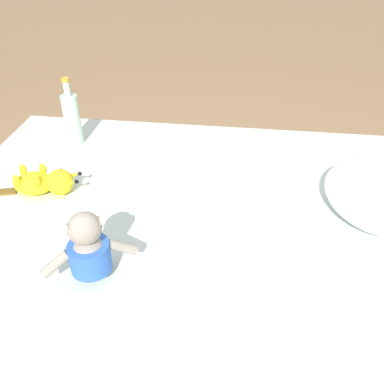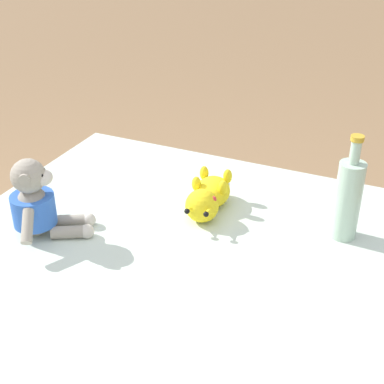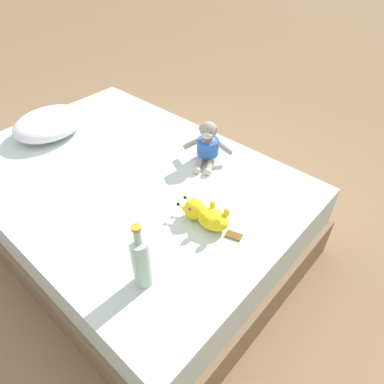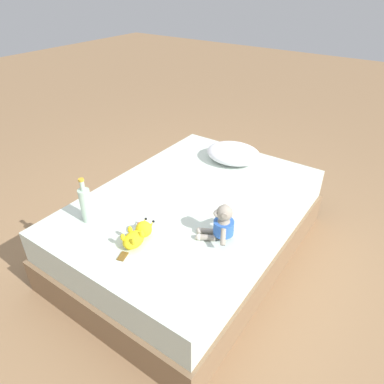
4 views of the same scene
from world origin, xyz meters
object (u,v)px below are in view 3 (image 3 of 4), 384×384
(bed, at_px, (131,206))
(plush_yellow_creature, at_px, (205,215))
(glass_bottle, at_px, (141,261))
(pillow, at_px, (49,123))
(plush_monkey, at_px, (208,145))

(bed, bearing_deg, plush_yellow_creature, -89.58)
(glass_bottle, bearing_deg, plush_yellow_creature, 4.29)
(bed, distance_m, plush_yellow_creature, 0.64)
(plush_yellow_creature, xyz_separation_m, glass_bottle, (-0.40, -0.03, 0.08))
(bed, relative_size, glass_bottle, 6.22)
(pillow, xyz_separation_m, plush_monkey, (0.44, -0.92, 0.03))
(plush_yellow_creature, bearing_deg, bed, 90.42)
(plush_monkey, height_order, plush_yellow_creature, plush_monkey)
(bed, xyz_separation_m, plush_yellow_creature, (0.00, -0.57, 0.30))
(plush_yellow_creature, bearing_deg, plush_monkey, 38.70)
(pillow, height_order, plush_monkey, plush_monkey)
(plush_monkey, bearing_deg, bed, 147.26)
(pillow, distance_m, plush_yellow_creature, 1.23)
(pillow, distance_m, plush_monkey, 1.02)
(plush_yellow_creature, height_order, glass_bottle, glass_bottle)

